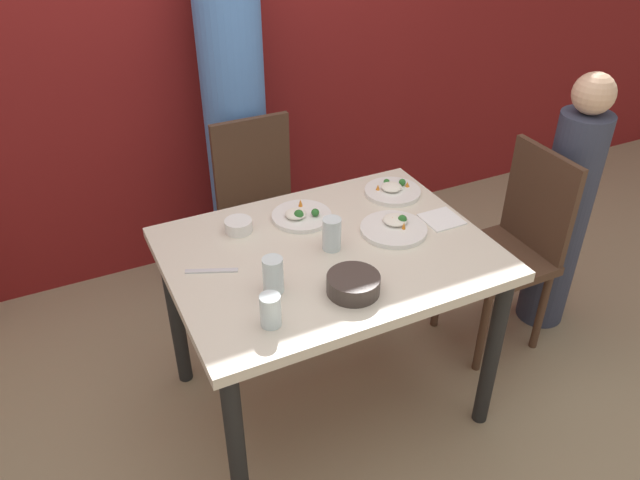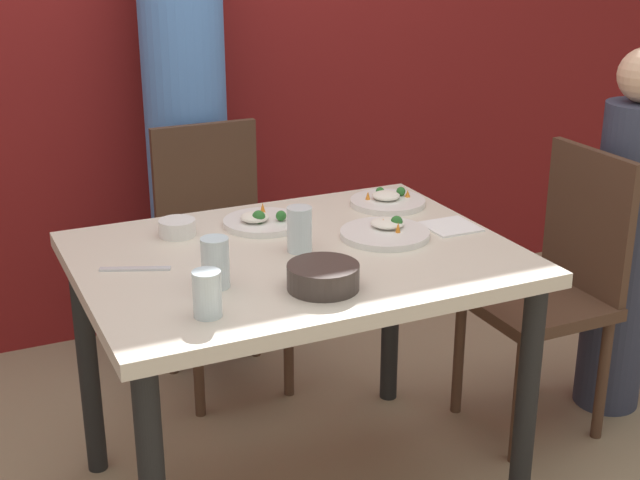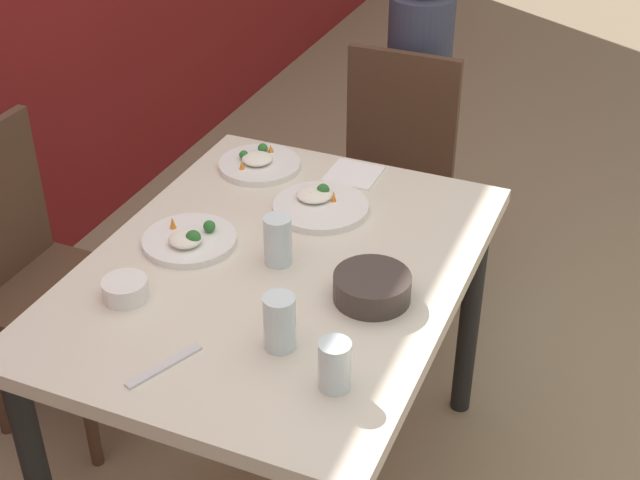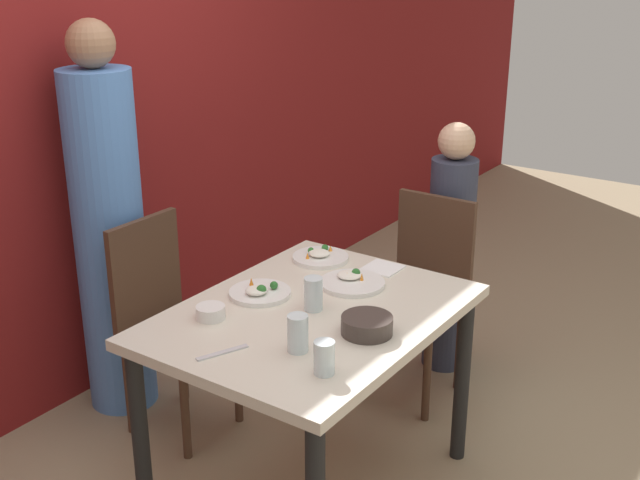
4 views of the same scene
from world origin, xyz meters
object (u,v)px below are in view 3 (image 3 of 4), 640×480
Objects in this scene: chair_child_spot at (388,185)px; glass_water_tall at (280,322)px; bowl_curry at (372,286)px; chair_adult_spot at (39,274)px; person_child at (415,128)px; plate_rice_adult at (189,240)px.

glass_water_tall is at bearing -82.15° from chair_child_spot.
bowl_curry is at bearing -27.32° from glass_water_tall.
chair_child_spot is at bearing -40.45° from chair_adult_spot.
glass_water_tall is at bearing -173.64° from person_child.
chair_adult_spot is 3.99× the size of plate_rice_adult.
chair_adult_spot is 7.41× the size of glass_water_tall.
person_child reaches higher than plate_rice_adult.
person_child is (1.16, -0.75, 0.08)m from chair_adult_spot.
chair_adult_spot reaches higher than plate_rice_adult.
person_child is at bearing -32.88° from chair_adult_spot.
person_child is 7.03× the size of bowl_curry.
chair_adult_spot reaches higher than glass_water_tall.
person_child is (0.28, 0.00, 0.08)m from chair_child_spot.
chair_adult_spot reaches higher than bowl_curry.
chair_adult_spot is at bearing 85.56° from plate_rice_adult.
plate_rice_adult is (-0.04, -0.54, 0.28)m from chair_adult_spot.
chair_adult_spot is at bearing 71.49° from glass_water_tall.
glass_water_tall is (-0.31, -0.91, 0.33)m from chair_adult_spot.
person_child is at bearing 90.00° from chair_child_spot.
chair_child_spot reaches higher than bowl_curry.
person_child is at bearing 6.36° from glass_water_tall.
bowl_curry is (-0.07, -1.03, 0.30)m from chair_adult_spot.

